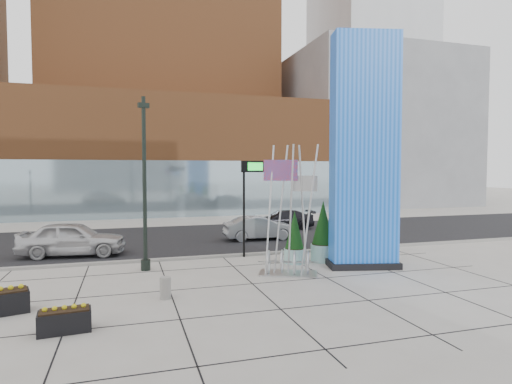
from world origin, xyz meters
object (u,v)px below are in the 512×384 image
object	(u,v)px
overhead_street_sign	(260,174)
car_silver_mid	(260,228)
concrete_bollard	(165,288)
lamp_post	(145,200)
car_white_west	(73,239)
public_art_sculpture	(289,240)
blue_pylon	(364,156)

from	to	relation	value
overhead_street_sign	car_silver_mid	size ratio (longest dim) A/B	1.08
concrete_bollard	lamp_post	bearing A→B (deg)	95.85
concrete_bollard	overhead_street_sign	xyz separation A→B (m)	(5.01, 5.70, 3.61)
car_white_west	public_art_sculpture	bearing A→B (deg)	-119.44
lamp_post	car_white_west	bearing A→B (deg)	128.68
public_art_sculpture	car_silver_mid	distance (m)	8.52
lamp_post	overhead_street_sign	bearing A→B (deg)	14.85
blue_pylon	car_white_west	bearing A→B (deg)	166.27
public_art_sculpture	car_white_west	xyz separation A→B (m)	(-8.71, 6.43, -0.53)
blue_pylon	concrete_bollard	world-z (taller)	blue_pylon
public_art_sculpture	car_silver_mid	world-z (taller)	public_art_sculpture
blue_pylon	concrete_bollard	bearing A→B (deg)	-152.98
blue_pylon	overhead_street_sign	size ratio (longest dim) A/B	2.15
blue_pylon	public_art_sculpture	size ratio (longest dim) A/B	1.91
concrete_bollard	overhead_street_sign	distance (m)	8.40
blue_pylon	car_silver_mid	distance (m)	9.37
lamp_post	car_silver_mid	bearing A→B (deg)	41.11
concrete_bollard	car_silver_mid	size ratio (longest dim) A/B	0.17
overhead_street_sign	concrete_bollard	bearing A→B (deg)	-135.79
concrete_bollard	car_silver_mid	bearing A→B (deg)	57.87
blue_pylon	public_art_sculpture	distance (m)	4.91
car_silver_mid	lamp_post	bearing A→B (deg)	132.24
lamp_post	concrete_bollard	bearing A→B (deg)	-84.15
public_art_sculpture	blue_pylon	bearing A→B (deg)	27.91
overhead_street_sign	public_art_sculpture	bearing A→B (deg)	-94.22
public_art_sculpture	car_white_west	size ratio (longest dim) A/B	1.06
lamp_post	concrete_bollard	size ratio (longest dim) A/B	10.15
car_white_west	car_silver_mid	bearing A→B (deg)	-72.12
public_art_sculpture	overhead_street_sign	bearing A→B (deg)	114.75
car_silver_mid	concrete_bollard	bearing A→B (deg)	149.00
lamp_post	car_silver_mid	xyz separation A→B (m)	(6.88, 6.00, -2.24)
overhead_street_sign	car_white_west	xyz separation A→B (m)	(-8.69, 2.61, -3.13)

